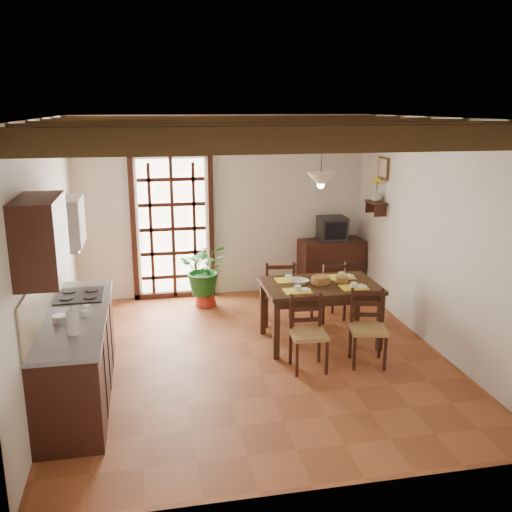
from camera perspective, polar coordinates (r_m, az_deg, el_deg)
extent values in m
plane|color=brown|center=(6.97, -0.17, -10.06)|extent=(5.00, 5.00, 0.00)
cube|color=silver|center=(8.92, -3.26, 4.91)|extent=(4.50, 0.02, 2.80)
cube|color=silver|center=(4.18, 6.41, -6.74)|extent=(4.50, 0.02, 2.80)
cube|color=silver|center=(6.47, -20.13, 0.22)|extent=(0.02, 5.00, 2.80)
cube|color=silver|center=(7.26, 17.53, 1.96)|extent=(0.02, 5.00, 2.80)
cube|color=white|center=(6.32, -0.19, 13.63)|extent=(4.50, 5.00, 0.02)
cube|color=#301F0E|center=(4.28, 5.28, 11.54)|extent=(4.50, 0.14, 0.20)
cube|color=#301F0E|center=(5.09, 2.57, 12.10)|extent=(4.50, 0.14, 0.20)
cube|color=#301F0E|center=(5.91, 0.60, 12.49)|extent=(4.50, 0.14, 0.20)
cube|color=#301F0E|center=(6.74, -0.89, 12.77)|extent=(4.50, 0.14, 0.20)
cube|color=#301F0E|center=(7.56, -2.06, 12.99)|extent=(4.50, 0.14, 0.20)
cube|color=#301F0E|center=(8.39, -3.00, 13.16)|extent=(4.50, 0.14, 0.20)
cube|color=white|center=(8.89, -8.34, 2.78)|extent=(1.01, 0.02, 2.11)
cube|color=black|center=(8.68, -8.60, 10.09)|extent=(1.26, 0.10, 0.08)
cube|color=black|center=(8.84, -12.14, 2.53)|extent=(0.08, 0.10, 2.28)
cube|color=black|center=(8.89, -4.52, 2.89)|extent=(0.08, 0.10, 2.28)
cube|color=black|center=(8.82, -8.31, 2.69)|extent=(1.01, 0.03, 2.02)
cube|color=black|center=(6.18, -17.37, -9.68)|extent=(0.60, 2.20, 0.88)
cube|color=slate|center=(6.01, -17.70, -5.68)|extent=(0.64, 2.25, 0.04)
cube|color=tan|center=(5.97, -20.59, -3.70)|extent=(0.02, 2.20, 0.50)
cube|color=black|center=(5.10, -20.75, 1.60)|extent=(0.35, 0.80, 0.70)
cube|color=white|center=(6.32, -18.69, 3.27)|extent=(0.38, 0.60, 0.50)
cube|color=silver|center=(6.38, -18.49, 0.89)|extent=(0.32, 0.55, 0.04)
cube|color=black|center=(6.51, -17.22, -3.80)|extent=(0.50, 0.55, 0.02)
cylinder|color=white|center=(5.44, -17.89, -6.37)|extent=(0.11, 0.11, 0.24)
cylinder|color=silver|center=(5.77, -18.99, -6.10)|extent=(0.14, 0.14, 0.10)
cube|color=#321E10|center=(7.18, 6.45, -2.98)|extent=(1.43, 0.92, 0.05)
cube|color=#321E10|center=(7.20, 6.43, -3.55)|extent=(1.29, 0.83, 0.10)
cube|color=#321E10|center=(7.86, 10.06, -4.49)|extent=(0.07, 0.07, 0.72)
cube|color=#321E10|center=(7.51, 0.70, -5.18)|extent=(0.07, 0.07, 0.72)
cube|color=#321E10|center=(7.18, 12.30, -6.52)|extent=(0.07, 0.07, 0.72)
cube|color=#321E10|center=(6.79, 2.05, -7.42)|extent=(0.07, 0.07, 0.72)
cube|color=#A78047|center=(6.53, 5.29, -7.82)|extent=(0.41, 0.39, 0.05)
cube|color=black|center=(6.59, 4.98, -5.54)|extent=(0.40, 0.05, 0.44)
cube|color=black|center=(6.61, 5.24, -9.52)|extent=(0.39, 0.37, 0.43)
cube|color=#A78047|center=(6.75, 11.16, -7.19)|extent=(0.48, 0.46, 0.05)
cube|color=black|center=(6.82, 11.02, -4.95)|extent=(0.40, 0.12, 0.44)
cube|color=black|center=(6.83, 11.07, -8.89)|extent=(0.45, 0.44, 0.43)
cube|color=#A78047|center=(7.86, 2.31, -3.59)|extent=(0.47, 0.45, 0.05)
cube|color=black|center=(7.63, 2.45, -2.35)|extent=(0.42, 0.09, 0.46)
cube|color=black|center=(7.94, 2.29, -5.12)|extent=(0.45, 0.43, 0.45)
cube|color=#A78047|center=(8.06, 7.25, -3.42)|extent=(0.47, 0.45, 0.05)
cube|color=black|center=(7.86, 7.89, -2.25)|extent=(0.40, 0.12, 0.43)
cube|color=black|center=(8.13, 7.20, -4.85)|extent=(0.44, 0.43, 0.43)
cube|color=yellow|center=(6.87, 4.18, -3.39)|extent=(0.33, 0.24, 0.01)
cube|color=yellow|center=(7.08, 9.75, -3.00)|extent=(0.33, 0.24, 0.01)
cube|color=yellow|center=(7.28, 3.25, -2.31)|extent=(0.33, 0.24, 0.01)
cube|color=yellow|center=(7.48, 8.55, -1.98)|extent=(0.33, 0.24, 0.01)
cylinder|color=olive|center=(7.15, 6.47, -2.30)|extent=(0.22, 0.22, 0.09)
imported|color=white|center=(7.14, 4.39, -2.58)|extent=(0.29, 0.29, 0.05)
cube|color=black|center=(9.26, 7.49, -0.99)|extent=(1.04, 0.52, 0.86)
cube|color=black|center=(9.11, 7.62, 2.77)|extent=(0.44, 0.40, 0.37)
cube|color=black|center=(8.93, 8.02, 2.51)|extent=(0.35, 0.03, 0.28)
cube|color=white|center=(9.17, 6.13, 7.34)|extent=(0.25, 0.03, 0.32)
cone|color=maroon|center=(8.66, -5.06, -4.25)|extent=(0.33, 0.33, 0.20)
imported|color=#144C19|center=(8.52, -5.13, -1.32)|extent=(1.98, 1.74, 2.08)
cube|color=black|center=(8.60, 11.92, 5.26)|extent=(0.20, 0.42, 0.03)
cube|color=black|center=(8.46, 12.33, 4.47)|extent=(0.18, 0.03, 0.18)
cube|color=black|center=(8.77, 11.46, 4.87)|extent=(0.18, 0.03, 0.18)
imported|color=#B2BFB2|center=(8.59, 11.96, 5.92)|extent=(0.15, 0.15, 0.15)
sphere|color=yellow|center=(8.56, 12.03, 7.31)|extent=(0.14, 0.14, 0.14)
cylinder|color=#144C19|center=(8.58, 11.98, 6.32)|extent=(0.01, 0.01, 0.28)
cube|color=brown|center=(8.57, 12.63, 8.57)|extent=(0.03, 0.32, 0.32)
cube|color=#C3B292|center=(8.56, 12.53, 8.57)|extent=(0.01, 0.26, 0.26)
cylinder|color=black|center=(6.95, 6.61, 10.76)|extent=(0.01, 0.01, 0.70)
cone|color=beige|center=(6.99, 6.52, 7.73)|extent=(0.36, 0.36, 0.14)
sphere|color=#FFD88C|center=(7.00, 6.50, 7.08)|extent=(0.09, 0.09, 0.09)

